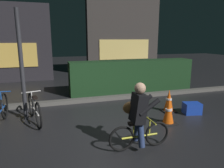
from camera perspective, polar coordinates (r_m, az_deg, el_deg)
ground_plane at (r=4.75m, az=-0.17°, el=-12.35°), size 40.00×40.00×0.00m
sidewalk_curb at (r=6.73m, az=-5.69°, el=-4.31°), size 12.00×0.24×0.12m
hedge_row at (r=7.97m, az=5.68°, el=2.28°), size 4.80×0.70×1.19m
storefront_left at (r=10.82m, az=-28.63°, el=9.82°), size 4.52×0.54×3.58m
storefront_right at (r=12.07m, az=3.13°, el=14.62°), size 4.19×0.54×4.95m
street_post at (r=5.40m, az=-23.73°, el=4.46°), size 0.10×0.10×2.68m
parked_bike_center_left at (r=5.37m, az=-20.66°, el=-6.47°), size 0.49×1.50×0.71m
traffic_cone_near at (r=5.10m, az=15.38°, el=-7.39°), size 0.36×0.36×0.62m
traffic_cone_far at (r=5.94m, az=15.44°, el=-4.55°), size 0.36×0.36×0.62m
blue_crate at (r=6.01m, az=21.23°, el=-6.27°), size 0.50×0.40×0.30m
cyclist at (r=3.78m, az=7.29°, el=-8.74°), size 1.19×0.51×1.25m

